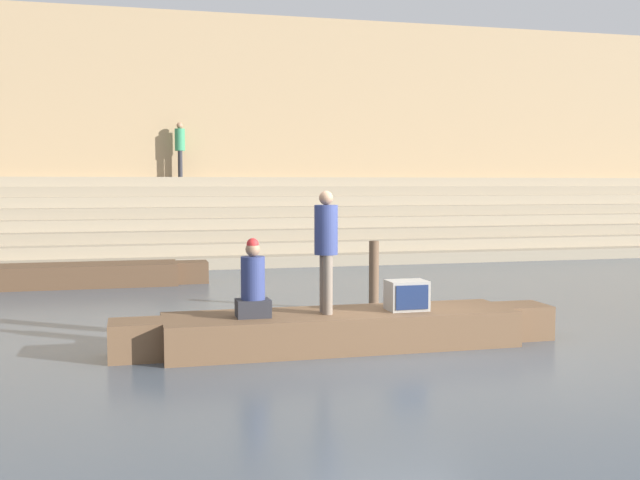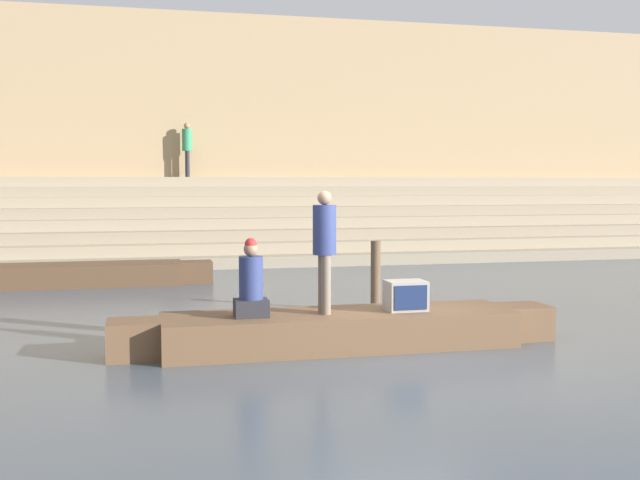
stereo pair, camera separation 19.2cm
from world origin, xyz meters
TOP-DOWN VIEW (x-y plane):
  - ground_plane at (0.00, 0.00)m, footprint 120.00×120.00m
  - ghat_steps at (0.00, 13.57)m, footprint 36.00×5.54m
  - back_wall at (0.00, 16.13)m, footprint 34.20×1.28m
  - rowboat_main at (-0.62, 0.36)m, footprint 6.16×1.33m
  - person_standing at (-0.85, 0.32)m, footprint 0.32×0.32m
  - person_rowing at (-1.85, 0.28)m, footprint 0.44×0.35m
  - tv_set at (0.30, 0.29)m, footprint 0.54×0.42m
  - moored_boat_shore at (-4.87, 7.67)m, footprint 6.28×1.19m
  - mooring_post at (0.71, 2.97)m, footprint 0.17×0.17m
  - person_on_steps at (-1.84, 15.19)m, footprint 0.32×0.32m

SIDE VIEW (x-z plane):
  - ground_plane at x=0.00m, z-range 0.00..0.00m
  - moored_boat_shore at x=-4.87m, z-range 0.02..0.49m
  - rowboat_main at x=-0.62m, z-range 0.02..0.50m
  - mooring_post at x=0.71m, z-range 0.00..1.24m
  - tv_set at x=0.30m, z-range 0.49..0.90m
  - ghat_steps at x=0.00m, z-range -0.36..2.09m
  - person_rowing at x=-1.85m, z-range 0.39..1.43m
  - person_standing at x=-0.85m, z-range 0.62..2.27m
  - person_on_steps at x=-1.84m, z-range 2.59..4.33m
  - back_wall at x=0.00m, z-range -0.03..7.79m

